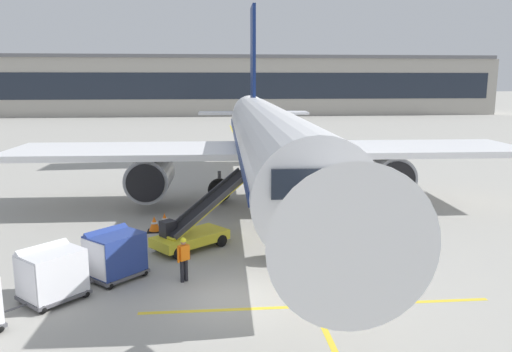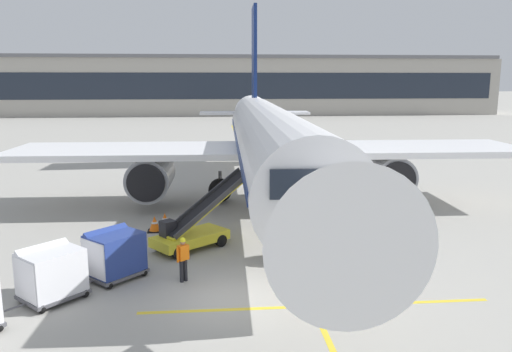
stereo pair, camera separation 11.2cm
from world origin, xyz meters
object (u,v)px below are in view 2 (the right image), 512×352
(belt_loader, at_px, (194,228))
(safety_cone_engine_keepout, at_px, (155,224))
(ground_crew_by_loader, at_px, (92,255))
(safety_cone_wingtip, at_px, (165,220))
(ground_crew_by_carts, at_px, (183,256))
(parked_airplane, at_px, (270,142))
(baggage_cart_second, at_px, (51,272))
(baggage_cart_lead, at_px, (114,253))

(belt_loader, relative_size, safety_cone_engine_keepout, 6.05)
(ground_crew_by_loader, bearing_deg, safety_cone_engine_keepout, 74.75)
(safety_cone_wingtip, bearing_deg, safety_cone_engine_keepout, -118.43)
(ground_crew_by_loader, bearing_deg, ground_crew_by_carts, -8.14)
(parked_airplane, distance_m, ground_crew_by_carts, 12.96)
(baggage_cart_second, height_order, safety_cone_engine_keepout, baggage_cart_second)
(ground_crew_by_carts, bearing_deg, baggage_cart_lead, 167.45)
(parked_airplane, height_order, safety_cone_wingtip, parked_airplane)
(baggage_cart_second, bearing_deg, belt_loader, 47.43)
(baggage_cart_lead, bearing_deg, baggage_cart_second, -134.95)
(baggage_cart_second, distance_m, safety_cone_engine_keepout, 8.30)
(ground_crew_by_loader, xyz_separation_m, ground_crew_by_carts, (3.47, -0.50, 0.00))
(belt_loader, relative_size, safety_cone_wingtip, 6.57)
(ground_crew_by_loader, height_order, safety_cone_engine_keepout, ground_crew_by_loader)
(baggage_cart_lead, bearing_deg, safety_cone_wingtip, 79.20)
(baggage_cart_lead, relative_size, safety_cone_engine_keepout, 3.20)
(ground_crew_by_carts, relative_size, safety_cone_wingtip, 2.38)
(baggage_cart_second, relative_size, ground_crew_by_loader, 1.46)
(belt_loader, bearing_deg, parked_airplane, 60.95)
(parked_airplane, bearing_deg, baggage_cart_lead, -123.10)
(baggage_cart_lead, distance_m, ground_crew_by_loader, 0.81)
(belt_loader, distance_m, safety_cone_engine_keepout, 3.42)
(ground_crew_by_loader, relative_size, safety_cone_wingtip, 2.38)
(baggage_cart_lead, distance_m, baggage_cart_second, 2.56)
(safety_cone_wingtip, bearing_deg, baggage_cart_lead, -100.80)
(baggage_cart_lead, height_order, ground_crew_by_carts, baggage_cart_lead)
(ground_crew_by_carts, height_order, safety_cone_engine_keepout, ground_crew_by_carts)
(belt_loader, height_order, baggage_cart_lead, belt_loader)
(ground_crew_by_carts, height_order, safety_cone_wingtip, ground_crew_by_carts)
(belt_loader, bearing_deg, baggage_cart_second, -132.57)
(parked_airplane, relative_size, belt_loader, 8.51)
(safety_cone_engine_keepout, bearing_deg, ground_crew_by_carts, -74.80)
(baggage_cart_second, distance_m, ground_crew_by_carts, 4.63)
(ground_crew_by_loader, bearing_deg, parked_airplane, 54.33)
(belt_loader, xyz_separation_m, safety_cone_engine_keepout, (-2.08, 2.66, -0.51))
(ground_crew_by_loader, height_order, ground_crew_by_carts, same)
(safety_cone_engine_keepout, bearing_deg, ground_crew_by_loader, -105.25)
(parked_airplane, distance_m, safety_cone_wingtip, 8.17)
(parked_airplane, relative_size, safety_cone_wingtip, 55.94)
(belt_loader, height_order, ground_crew_by_carts, belt_loader)
(baggage_cart_second, xyz_separation_m, safety_cone_wingtip, (3.11, 8.65, -0.64))
(baggage_cart_lead, bearing_deg, parked_airplane, 56.90)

